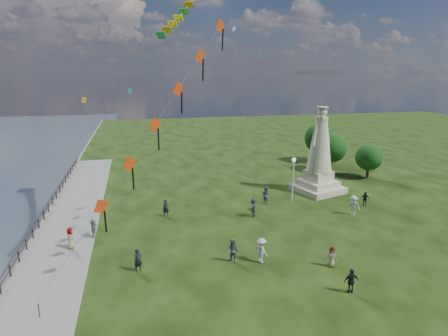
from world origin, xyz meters
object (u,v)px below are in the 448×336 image
object	(u,v)px
lamppost	(293,170)
person_0	(138,260)
person_5	(94,229)
person_8	(353,205)
person_3	(351,281)
person_9	(365,199)
statue	(319,161)
person_10	(71,240)
person_4	(332,257)
person_7	(266,195)
person_1	(233,251)
person_2	(261,250)
person_6	(166,208)
person_11	(253,207)

from	to	relation	value
lamppost	person_0	world-z (taller)	lamppost
person_5	person_8	xyz separation A→B (m)	(23.22, -0.44, 0.20)
person_3	person_9	distance (m)	16.61
statue	person_10	distance (m)	26.45
person_0	person_5	xyz separation A→B (m)	(-3.40, 6.25, -0.06)
person_4	person_10	bearing A→B (deg)	172.41
person_7	person_10	size ratio (longest dim) A/B	1.11
person_1	person_8	size ratio (longest dim) A/B	0.93
person_5	person_9	world-z (taller)	person_9
person_9	lamppost	bearing A→B (deg)	174.48
person_7	person_0	bearing A→B (deg)	94.37
person_2	person_6	xyz separation A→B (m)	(-5.76, 10.37, -0.09)
person_4	person_1	bearing A→B (deg)	175.40
person_2	person_3	distance (m)	6.35
person_11	person_3	bearing A→B (deg)	44.47
person_2	person_8	world-z (taller)	person_8
person_2	person_5	bearing A→B (deg)	35.09
lamppost	person_1	world-z (taller)	lamppost
person_3	person_11	world-z (taller)	person_11
person_6	person_11	world-z (taller)	person_11
person_5	person_8	distance (m)	23.23
person_0	person_10	world-z (taller)	person_10
person_9	person_10	xyz separation A→B (m)	(-27.21, -3.26, 0.07)
person_4	person_10	world-z (taller)	person_10
person_7	person_8	size ratio (longest dim) A/B	0.96
person_8	person_11	bearing A→B (deg)	-145.52
lamppost	person_1	distance (m)	14.72
person_6	person_3	bearing A→B (deg)	-61.00
statue	person_6	xyz separation A→B (m)	(-17.24, -3.52, -2.77)
person_8	person_6	bearing A→B (deg)	-146.77
person_0	person_7	bearing A→B (deg)	16.98
person_7	person_3	bearing A→B (deg)	143.10
person_0	person_5	bearing A→B (deg)	95.80
lamppost	person_0	distance (m)	19.31
person_3	person_5	bearing A→B (deg)	-32.55
person_3	person_6	bearing A→B (deg)	-53.10
person_5	person_6	size ratio (longest dim) A/B	0.92
person_2	person_0	bearing A→B (deg)	60.60
person_3	person_10	bearing A→B (deg)	-25.93
person_11	person_0	bearing A→B (deg)	-17.75
person_1	person_5	xyz separation A→B (m)	(-9.90, 6.60, -0.13)
person_1	person_2	bearing A→B (deg)	32.13
person_0	statue	bearing A→B (deg)	10.63
person_0	lamppost	bearing A→B (deg)	11.44
person_11	person_6	bearing A→B (deg)	-67.71
lamppost	person_2	bearing A→B (deg)	-122.67
lamppost	person_1	bearing A→B (deg)	-129.99
lamppost	person_6	bearing A→B (deg)	-175.07
statue	person_7	world-z (taller)	statue
statue	person_0	world-z (taller)	statue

